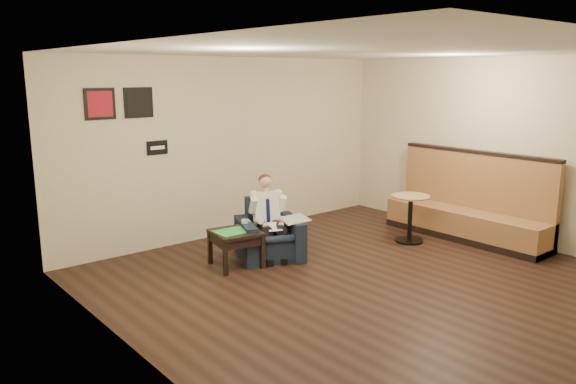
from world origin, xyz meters
TOP-DOWN VIEW (x-y plane):
  - ground at (0.00, 0.00)m, footprint 6.00×6.00m
  - wall_back at (0.00, 3.00)m, footprint 6.00×0.02m
  - wall_left at (-3.00, 0.00)m, footprint 0.02×6.00m
  - wall_right at (3.00, 0.00)m, footprint 0.02×6.00m
  - ceiling at (0.00, 0.00)m, footprint 6.00×6.00m
  - seating_sign at (-1.30, 2.98)m, footprint 0.32×0.02m
  - art_print_left at (-2.10, 2.98)m, footprint 0.42×0.03m
  - art_print_right at (-1.55, 2.98)m, footprint 0.42×0.03m
  - armchair at (-0.34, 1.60)m, footprint 1.09×1.09m
  - seated_man at (-0.38, 1.50)m, footprint 0.79×0.93m
  - lap_papers at (-0.42, 1.42)m, footprint 0.26×0.31m
  - newspaper at (-0.06, 1.39)m, footprint 0.48×0.53m
  - side_table at (-0.92, 1.59)m, footprint 0.70×0.70m
  - green_folder at (-0.96, 1.57)m, footprint 0.51×0.37m
  - coffee_mug at (-0.70, 1.68)m, footprint 0.10×0.10m
  - smartphone at (-0.84, 1.75)m, footprint 0.17×0.12m
  - banquette at (2.59, 0.37)m, footprint 0.63×2.64m
  - cafe_table at (1.78, 0.81)m, footprint 0.76×0.76m

SIDE VIEW (x-z plane):
  - ground at x=0.00m, z-range 0.00..0.00m
  - side_table at x=-0.92m, z-range 0.00..0.49m
  - cafe_table at x=1.78m, z-range 0.00..0.73m
  - armchair at x=-0.34m, z-range 0.00..0.81m
  - smartphone at x=-0.84m, z-range 0.49..0.50m
  - lap_papers at x=-0.42m, z-range 0.49..0.50m
  - green_folder at x=-0.96m, z-range 0.49..0.50m
  - coffee_mug at x=-0.70m, z-range 0.49..0.59m
  - newspaper at x=-0.06m, z-range 0.55..0.56m
  - seated_man at x=-0.38m, z-range 0.00..1.11m
  - banquette at x=2.59m, z-range 0.00..1.35m
  - wall_back at x=0.00m, z-range 0.00..2.80m
  - wall_left at x=-3.00m, z-range 0.00..2.80m
  - wall_right at x=3.00m, z-range 0.00..2.80m
  - seating_sign at x=-1.30m, z-range 1.40..1.60m
  - art_print_left at x=-2.10m, z-range 1.94..2.36m
  - art_print_right at x=-1.55m, z-range 1.94..2.36m
  - ceiling at x=0.00m, z-range 2.79..2.81m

